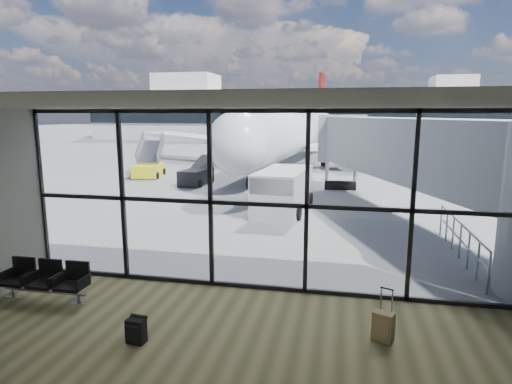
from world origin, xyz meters
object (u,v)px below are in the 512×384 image
(airliner, at_px, (296,132))
(service_van, at_px, (283,191))
(belt_loader, at_px, (197,175))
(mobile_stairs, at_px, (149,168))
(suitcase, at_px, (383,327))
(backpack, at_px, (136,331))
(seating_row, at_px, (47,278))

(airliner, relative_size, service_van, 7.70)
(belt_loader, relative_size, mobile_stairs, 1.01)
(service_van, xyz_separation_m, belt_loader, (-6.33, 6.48, -0.42))
(airliner, distance_m, belt_loader, 13.49)
(suitcase, distance_m, belt_loader, 19.77)
(service_van, height_order, belt_loader, service_van)
(backpack, bearing_deg, suitcase, 18.17)
(airliner, bearing_deg, mobile_stairs, -128.10)
(service_van, distance_m, belt_loader, 9.06)
(seating_row, xyz_separation_m, suitcase, (7.68, -0.43, -0.20))
(backpack, bearing_deg, service_van, 90.26)
(backpack, xyz_separation_m, service_van, (1.19, 11.69, 0.72))
(suitcase, bearing_deg, belt_loader, 143.75)
(airliner, distance_m, mobile_stairs, 13.68)
(belt_loader, bearing_deg, airliner, 73.75)
(airliner, bearing_deg, backpack, -84.20)
(airliner, bearing_deg, seating_row, -90.05)
(backpack, relative_size, mobile_stairs, 0.14)
(seating_row, xyz_separation_m, belt_loader, (-2.13, 16.74, 0.04))
(belt_loader, bearing_deg, suitcase, -55.44)
(airliner, distance_m, service_van, 19.05)
(airliner, xyz_separation_m, belt_loader, (-4.78, -12.43, -2.19))
(backpack, bearing_deg, seating_row, 160.61)
(seating_row, height_order, backpack, seating_row)
(mobile_stairs, bearing_deg, airliner, 35.47)
(backpack, height_order, suitcase, suitcase)
(belt_loader, height_order, mobile_stairs, mobile_stairs)
(suitcase, bearing_deg, backpack, -143.89)
(seating_row, height_order, belt_loader, belt_loader)
(suitcase, xyz_separation_m, service_van, (-3.49, 10.69, 0.66))
(belt_loader, distance_m, mobile_stairs, 5.16)
(service_van, xyz_separation_m, mobile_stairs, (-10.80, 9.06, -0.40))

